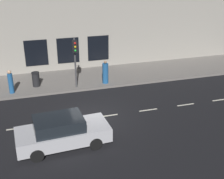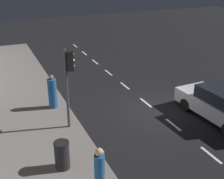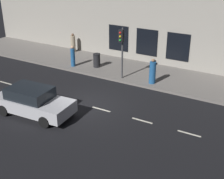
% 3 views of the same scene
% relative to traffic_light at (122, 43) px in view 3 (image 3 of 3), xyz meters
% --- Properties ---
extents(ground_plane, '(60.00, 60.00, 0.00)m').
position_rel_traffic_light_xyz_m(ground_plane, '(-4.42, -0.09, -2.72)').
color(ground_plane, black).
extents(sidewalk, '(4.50, 32.00, 0.15)m').
position_rel_traffic_light_xyz_m(sidewalk, '(1.83, -0.09, -2.64)').
color(sidewalk, slate).
rests_on(sidewalk, ground).
extents(building_facade, '(0.65, 32.00, 6.29)m').
position_rel_traffic_light_xyz_m(building_facade, '(4.38, -0.09, 0.42)').
color(building_facade, gray).
rests_on(building_facade, ground).
extents(lane_centre_line, '(0.12, 27.20, 0.01)m').
position_rel_traffic_light_xyz_m(lane_centre_line, '(-4.42, -1.09, -2.71)').
color(lane_centre_line, beige).
rests_on(lane_centre_line, ground).
extents(traffic_light, '(0.46, 0.32, 3.58)m').
position_rel_traffic_light_xyz_m(traffic_light, '(0.00, 0.00, 0.00)').
color(traffic_light, '#424244').
rests_on(traffic_light, sidewalk).
extents(parked_car_1, '(2.19, 4.64, 1.58)m').
position_rel_traffic_light_xyz_m(parked_car_1, '(-6.76, 1.92, -1.92)').
color(parked_car_1, '#B7B7BC').
rests_on(parked_car_1, ground).
extents(pedestrian_0, '(0.58, 0.58, 1.65)m').
position_rel_traffic_light_xyz_m(pedestrian_0, '(3.39, 6.66, -1.81)').
color(pedestrian_0, gray).
rests_on(pedestrian_0, sidewalk).
extents(pedestrian_1, '(0.50, 0.50, 1.73)m').
position_rel_traffic_light_xyz_m(pedestrian_1, '(0.31, -2.22, -1.78)').
color(pedestrian_1, '#1E5189').
rests_on(pedestrian_1, sidewalk).
extents(pedestrian_2, '(0.47, 0.47, 1.65)m').
position_rel_traffic_light_xyz_m(pedestrian_2, '(0.37, 4.44, -1.79)').
color(pedestrian_2, '#1E5189').
rests_on(pedestrian_2, sidewalk).
extents(trash_bin, '(0.56, 0.56, 1.05)m').
position_rel_traffic_light_xyz_m(trash_bin, '(1.14, 2.76, -2.04)').
color(trash_bin, black).
rests_on(trash_bin, sidewalk).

